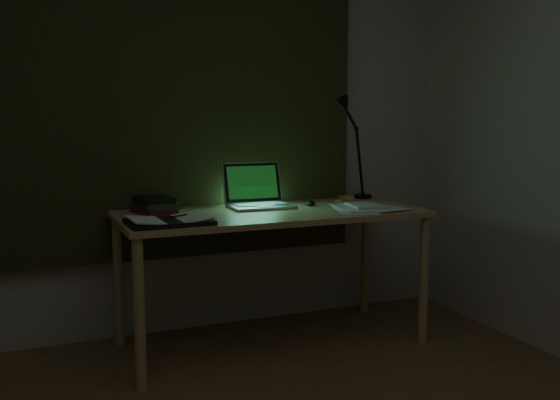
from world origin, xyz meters
The scene contains 11 objects.
wall_back centered at (0.00, 2.00, 1.25)m, with size 3.50×0.00×2.50m, color beige.
curtain centered at (0.00, 1.96, 1.45)m, with size 2.20×0.06×2.00m, color #2A2F17.
desk centered at (0.44, 1.56, 0.37)m, with size 1.63×0.71×0.75m, color tan, non-canonical shape.
laptop centered at (0.43, 1.70, 0.87)m, with size 0.35×0.39×0.25m, color #B9B9BE, non-canonical shape.
open_textbook centered at (-0.16, 1.37, 0.76)m, with size 0.39×0.28×0.03m, color silver, non-canonical shape.
book_stack centered at (-0.15, 1.75, 0.79)m, with size 0.19×0.22×0.09m, color silver, non-canonical shape.
loose_papers centered at (0.91, 1.49, 0.76)m, with size 0.34×0.36×0.02m, color white, non-canonical shape.
mouse centered at (0.71, 1.65, 0.76)m, with size 0.06×0.09×0.03m, color black.
sticky_yellow centered at (1.06, 1.85, 0.75)m, with size 0.08×0.08×0.02m, color yellow.
sticky_pink centered at (0.98, 1.74, 0.75)m, with size 0.07×0.07×0.01m, color #FA6188.
desk_lamp centered at (1.18, 1.85, 1.04)m, with size 0.39×0.30×0.59m, color black, non-canonical shape.
Camera 1 is at (-0.81, -1.52, 1.25)m, focal length 40.00 mm.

